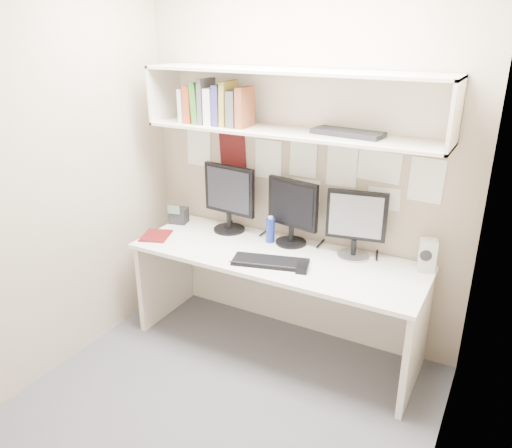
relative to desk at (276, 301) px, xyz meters
The scene contains 19 objects.
floor 0.75m from the desk, 90.00° to the right, with size 2.40×2.00×0.01m, color #4D4D52.
wall_back 1.00m from the desk, 90.00° to the left, with size 2.40×0.02×2.60m, color tan.
wall_front 1.90m from the desk, 90.00° to the right, with size 2.40×0.02×2.60m, color tan.
wall_left 1.65m from the desk, 151.57° to the right, with size 0.02×2.00×2.60m, color tan.
wall_right 1.65m from the desk, 28.43° to the right, with size 0.02×2.00×2.60m, color tan.
desk is the anchor object (origin of this frame).
overhead_hutch 1.37m from the desk, 90.00° to the left, with size 2.00×0.38×0.40m.
pinned_papers 0.95m from the desk, 90.00° to the left, with size 1.92×0.01×0.48m, color white, non-canonical shape.
monitor_left 0.84m from the desk, 156.68° to the left, with size 0.43×0.24×0.50m.
monitor_center 0.66m from the desk, 88.53° to the left, with size 0.40×0.22×0.47m.
monitor_right 0.80m from the desk, 25.33° to the left, with size 0.39×0.22×0.46m.
keyboard 0.41m from the desk, 79.70° to the right, with size 0.49×0.18×0.02m, color black.
mouse 0.48m from the desk, 30.63° to the right, with size 0.07×0.11×0.03m, color black.
speaker 1.07m from the desk, 14.11° to the left, with size 0.13×0.13×0.21m.
blue_bottle 0.50m from the desk, 129.61° to the left, with size 0.06×0.06×0.19m.
maroon_notebook 1.00m from the desk, behind, with size 0.19×0.23×0.01m, color #590F10.
desk_phone 1.04m from the desk, behind, with size 0.15×0.14×0.16m.
book_stack 1.42m from the desk, 166.75° to the left, with size 0.51×0.19×0.30m.
hutch_tray 1.26m from the desk, 27.48° to the left, with size 0.44×0.17×0.03m, color black.
Camera 1 is at (1.35, -2.11, 2.15)m, focal length 35.00 mm.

